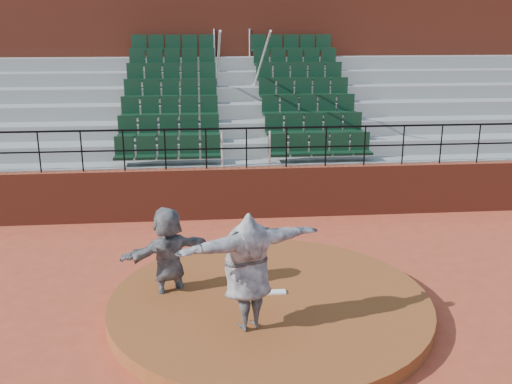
{
  "coord_description": "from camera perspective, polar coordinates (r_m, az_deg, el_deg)",
  "views": [
    {
      "loc": [
        -1.07,
        -8.82,
        4.76
      ],
      "look_at": [
        0.0,
        2.5,
        1.4
      ],
      "focal_mm": 40.0,
      "sensor_mm": 36.0,
      "label": 1
    }
  ],
  "objects": [
    {
      "name": "seating_deck",
      "position": [
        17.81,
        -1.87,
        5.68
      ],
      "size": [
        24.0,
        5.97,
        4.63
      ],
      "color": "gray",
      "rests_on": "ground"
    },
    {
      "name": "fielder",
      "position": [
        10.09,
        -8.78,
        -6.32
      ],
      "size": [
        1.7,
        1.24,
        1.77
      ],
      "primitive_type": "imported",
      "rotation": [
        0.0,
        0.0,
        3.64
      ],
      "color": "black",
      "rests_on": "ground"
    },
    {
      "name": "pitcher",
      "position": [
        8.66,
        -0.85,
        -7.93
      ],
      "size": [
        2.37,
        1.39,
        1.87
      ],
      "primitive_type": "imported",
      "rotation": [
        0.0,
        0.0,
        3.5
      ],
      "color": "black",
      "rests_on": "pitchers_mound"
    },
    {
      "name": "boundary_wall",
      "position": [
        14.46,
        -0.93,
        -0.06
      ],
      "size": [
        24.0,
        0.3,
        1.3
      ],
      "primitive_type": "cube",
      "color": "maroon",
      "rests_on": "ground"
    },
    {
      "name": "press_box_facade",
      "position": [
        21.48,
        -2.61,
        13.21
      ],
      "size": [
        24.0,
        3.0,
        7.1
      ],
      "primitive_type": "cube",
      "color": "maroon",
      "rests_on": "ground"
    },
    {
      "name": "ground",
      "position": [
        10.08,
        1.37,
        -11.72
      ],
      "size": [
        90.0,
        90.0,
        0.0
      ],
      "primitive_type": "plane",
      "color": "#AF4127",
      "rests_on": "ground"
    },
    {
      "name": "pitchers_mound",
      "position": [
        10.02,
        1.37,
        -11.09
      ],
      "size": [
        5.5,
        5.5,
        0.25
      ],
      "primitive_type": "cylinder",
      "color": "brown",
      "rests_on": "ground"
    },
    {
      "name": "wall_railing",
      "position": [
        14.13,
        -0.96,
        5.32
      ],
      "size": [
        24.04,
        0.05,
        1.03
      ],
      "color": "black",
      "rests_on": "boundary_wall"
    },
    {
      "name": "pitching_rubber",
      "position": [
        10.09,
        1.28,
        -10.0
      ],
      "size": [
        0.6,
        0.15,
        0.03
      ],
      "primitive_type": "cube",
      "color": "white",
      "rests_on": "pitchers_mound"
    }
  ]
}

